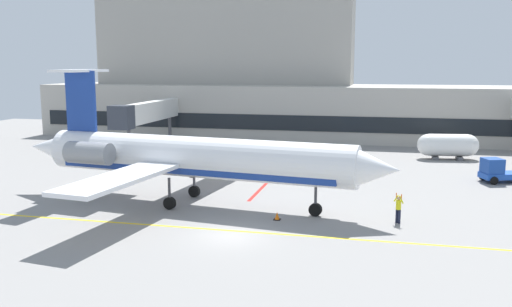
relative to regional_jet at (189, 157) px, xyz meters
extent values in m
cube|color=gray|center=(5.08, -6.81, -3.61)|extent=(120.00, 120.00, 0.10)
cube|color=yellow|center=(5.08, -5.80, -3.55)|extent=(108.00, 0.24, 0.01)
cube|color=red|center=(4.14, 5.63, -3.55)|extent=(0.30, 8.00, 0.01)
cube|color=#ADA89E|center=(0.52, 39.31, 0.13)|extent=(71.02, 12.24, 7.37)
cube|color=#9F9A91|center=(-9.45, 42.37, 10.29)|extent=(37.75, 8.57, 12.96)
cube|color=black|center=(0.52, 33.14, -0.89)|extent=(68.18, 0.12, 2.04)
cube|color=silver|center=(-14.33, 25.87, 0.95)|extent=(1.40, 14.63, 2.40)
cube|color=#2D333D|center=(-14.33, 17.66, 0.95)|extent=(2.40, 2.00, 2.64)
cylinder|color=#4C4C51|center=(-14.33, 31.69, -1.90)|extent=(0.44, 0.44, 3.31)
cylinder|color=#4C4C51|center=(-14.33, 19.36, -1.90)|extent=(0.44, 0.44, 3.31)
cylinder|color=white|center=(0.59, -0.08, 0.02)|extent=(24.10, 6.07, 3.00)
cube|color=navy|center=(0.59, -0.08, -0.80)|extent=(21.69, 5.47, 0.54)
cone|color=white|center=(13.48, -1.76, 0.02)|extent=(3.65, 3.34, 2.94)
cone|color=white|center=(-12.61, 1.65, 0.02)|extent=(4.20, 3.03, 2.55)
cube|color=white|center=(-0.65, 6.82, -0.43)|extent=(4.40, 10.68, 0.28)
cube|color=white|center=(-2.38, -6.43, -0.43)|extent=(4.40, 10.68, 0.28)
cylinder|color=gray|center=(-6.70, 3.26, 0.25)|extent=(3.79, 2.10, 1.65)
cylinder|color=gray|center=(-7.31, -1.43, 0.25)|extent=(3.79, 2.10, 1.65)
cube|color=navy|center=(-9.37, 1.22, 3.90)|extent=(2.71, 0.59, 4.74)
cube|color=white|center=(-9.37, 1.22, 6.27)|extent=(2.71, 5.03, 0.20)
cylinder|color=#3F3F44|center=(9.60, -1.25, -2.07)|extent=(0.20, 0.20, 1.63)
cylinder|color=black|center=(9.60, -1.25, -3.11)|extent=(0.94, 0.46, 0.90)
cylinder|color=#3F3F44|center=(-0.35, 2.01, -2.07)|extent=(0.20, 0.20, 1.63)
cylinder|color=black|center=(-0.35, 2.01, -3.11)|extent=(0.94, 0.46, 0.90)
cylinder|color=#3F3F44|center=(-0.85, -1.86, -2.07)|extent=(0.20, 0.20, 1.63)
cylinder|color=black|center=(-0.85, -1.86, -3.11)|extent=(0.94, 0.46, 0.90)
cube|color=#1E4CB2|center=(9.56, 12.64, -2.98)|extent=(3.37, 4.18, 0.45)
cube|color=#1A4197|center=(8.95, 13.60, -2.30)|extent=(1.94, 2.05, 0.92)
cylinder|color=black|center=(8.20, 13.46, -3.21)|extent=(0.61, 0.74, 0.70)
cylinder|color=black|center=(9.39, 14.21, -3.21)|extent=(0.61, 0.74, 0.70)
cylinder|color=black|center=(9.73, 11.06, -3.21)|extent=(0.61, 0.74, 0.70)
cylinder|color=black|center=(10.92, 11.81, -3.21)|extent=(0.61, 0.74, 0.70)
cube|color=#1E4CB2|center=(24.46, 13.43, -2.95)|extent=(4.20, 2.95, 0.51)
cube|color=#1A4197|center=(23.45, 13.07, -2.05)|extent=(1.97, 2.03, 1.30)
cylinder|color=black|center=(23.50, 12.14, -3.21)|extent=(0.75, 0.49, 0.70)
cylinder|color=black|center=(22.91, 13.83, -3.21)|extent=(0.75, 0.49, 0.70)
cylinder|color=black|center=(25.43, 14.71, -3.21)|extent=(0.75, 0.49, 0.70)
cylinder|color=white|center=(20.97, 24.76, -1.99)|extent=(4.50, 2.96, 2.43)
sphere|color=white|center=(23.06, 25.04, -1.99)|extent=(2.38, 2.38, 2.38)
sphere|color=white|center=(18.88, 24.49, -1.99)|extent=(2.38, 2.38, 2.38)
cube|color=#59595B|center=(19.70, 24.76, -3.38)|extent=(0.60, 2.19, 0.35)
cube|color=#59595B|center=(22.23, 24.76, -3.38)|extent=(0.60, 2.19, 0.35)
cylinder|color=#191E33|center=(15.03, -1.62, -3.09)|extent=(0.18, 0.18, 0.93)
cylinder|color=#191E33|center=(15.17, -1.76, -3.09)|extent=(0.18, 0.18, 0.93)
cylinder|color=yellow|center=(15.10, -1.69, -2.32)|extent=(0.34, 0.34, 0.63)
sphere|color=tan|center=(15.10, -1.69, -1.88)|extent=(0.24, 0.24, 0.24)
cylinder|color=yellow|center=(14.94, -1.54, -1.93)|extent=(0.35, 0.33, 0.50)
cylinder|color=#F2590C|center=(14.94, -1.54, -1.71)|extent=(0.06, 0.06, 0.28)
cylinder|color=yellow|center=(15.26, -1.84, -1.93)|extent=(0.35, 0.33, 0.50)
cylinder|color=#F2590C|center=(15.26, -1.84, -1.71)|extent=(0.06, 0.06, 0.28)
cone|color=orange|center=(7.20, -2.75, -3.28)|extent=(0.36, 0.36, 0.55)
cube|color=black|center=(7.20, -2.75, -3.54)|extent=(0.47, 0.47, 0.04)
cone|color=orange|center=(-3.04, 9.15, -3.28)|extent=(0.36, 0.36, 0.55)
cube|color=black|center=(-3.04, 9.15, -3.54)|extent=(0.47, 0.47, 0.04)
camera|label=1|loc=(13.85, -37.63, 6.80)|focal=38.30mm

